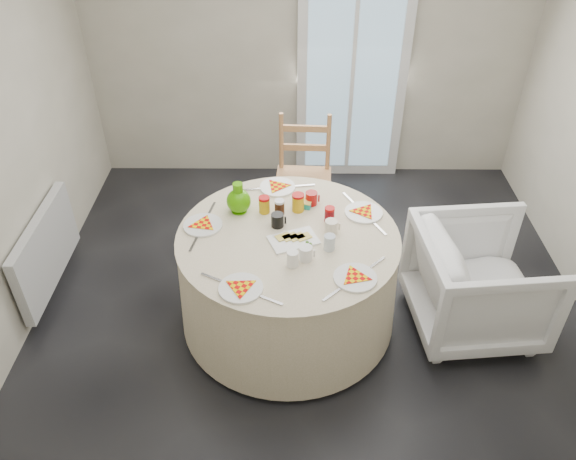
{
  "coord_description": "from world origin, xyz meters",
  "views": [
    {
      "loc": [
        -0.15,
        -2.96,
        2.98
      ],
      "look_at": [
        -0.17,
        -0.1,
        0.8
      ],
      "focal_mm": 35.0,
      "sensor_mm": 36.0,
      "label": 1
    }
  ],
  "objects_px": {
    "radiator": "(46,250)",
    "armchair": "(479,282)",
    "wooden_chair": "(303,183)",
    "green_pitcher": "(238,197)",
    "table": "(288,279)"
  },
  "relations": [
    {
      "from": "armchair",
      "to": "green_pitcher",
      "type": "relative_size",
      "value": 3.97
    },
    {
      "from": "green_pitcher",
      "to": "radiator",
      "type": "bearing_deg",
      "value": 173.4
    },
    {
      "from": "wooden_chair",
      "to": "green_pitcher",
      "type": "xyz_separation_m",
      "value": [
        -0.46,
        -0.81,
        0.4
      ]
    },
    {
      "from": "table",
      "to": "radiator",
      "type": "bearing_deg",
      "value": 170.51
    },
    {
      "from": "table",
      "to": "armchair",
      "type": "bearing_deg",
      "value": -1.52
    },
    {
      "from": "table",
      "to": "wooden_chair",
      "type": "xyz_separation_m",
      "value": [
        0.12,
        1.08,
        0.09
      ]
    },
    {
      "from": "radiator",
      "to": "armchair",
      "type": "height_order",
      "value": "armchair"
    },
    {
      "from": "radiator",
      "to": "wooden_chair",
      "type": "height_order",
      "value": "wooden_chair"
    },
    {
      "from": "wooden_chair",
      "to": "armchair",
      "type": "height_order",
      "value": "wooden_chair"
    },
    {
      "from": "wooden_chair",
      "to": "table",
      "type": "bearing_deg",
      "value": -93.08
    },
    {
      "from": "green_pitcher",
      "to": "table",
      "type": "bearing_deg",
      "value": -44.96
    },
    {
      "from": "radiator",
      "to": "table",
      "type": "bearing_deg",
      "value": -9.49
    },
    {
      "from": "radiator",
      "to": "wooden_chair",
      "type": "distance_m",
      "value": 2.05
    },
    {
      "from": "wooden_chair",
      "to": "armchair",
      "type": "xyz_separation_m",
      "value": [
        1.18,
        -1.12,
        -0.08
      ]
    },
    {
      "from": "radiator",
      "to": "table",
      "type": "relative_size",
      "value": 0.67
    }
  ]
}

